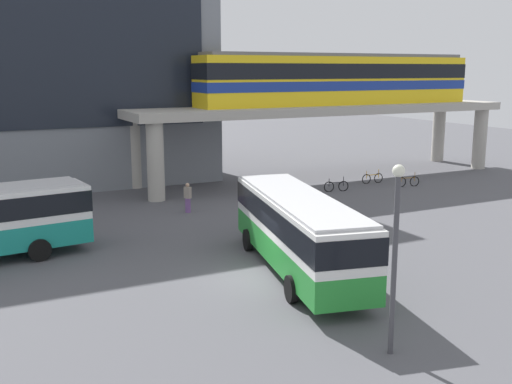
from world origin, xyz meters
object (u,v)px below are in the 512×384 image
object	(u,v)px
bus_main	(298,226)
bicycle_orange	(372,178)
train	(339,79)
pedestrian_walking_across	(188,199)
bicycle_black	(336,186)
bicycle_brown	(408,182)

from	to	relation	value
bus_main	bicycle_orange	size ratio (longest dim) A/B	6.33
bicycle_orange	train	bearing A→B (deg)	98.46
train	pedestrian_walking_across	bearing A→B (deg)	-156.52
bicycle_black	bicycle_brown	bearing A→B (deg)	-8.60
train	pedestrian_walking_across	xyz separation A→B (m)	(-14.87, -6.46, -6.72)
train	bus_main	distance (m)	24.28
pedestrian_walking_across	train	bearing A→B (deg)	23.48
bicycle_black	pedestrian_walking_across	world-z (taller)	pedestrian_walking_across
bicycle_orange	pedestrian_walking_across	distance (m)	15.67
train	bus_main	world-z (taller)	train
bicycle_black	bicycle_orange	size ratio (longest dim) A/B	0.98
bus_main	bicycle_black	world-z (taller)	bus_main
train	bicycle_black	size ratio (longest dim) A/B	13.10
bicycle_brown	pedestrian_walking_across	xyz separation A→B (m)	(-16.90, -0.44, 0.47)
bus_main	bicycle_orange	distance (m)	21.23
bus_main	bicycle_black	size ratio (longest dim) A/B	6.45
bicycle_black	pedestrian_walking_across	bearing A→B (deg)	-173.54
bicycle_black	bicycle_brown	xyz separation A→B (m)	(5.59, -0.85, 0.00)
bus_main	bicycle_black	bearing A→B (deg)	50.48
pedestrian_walking_across	bicycle_black	bearing A→B (deg)	6.46
bicycle_black	bus_main	bearing A→B (deg)	-129.52
bicycle_orange	bicycle_brown	bearing A→B (deg)	-56.40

